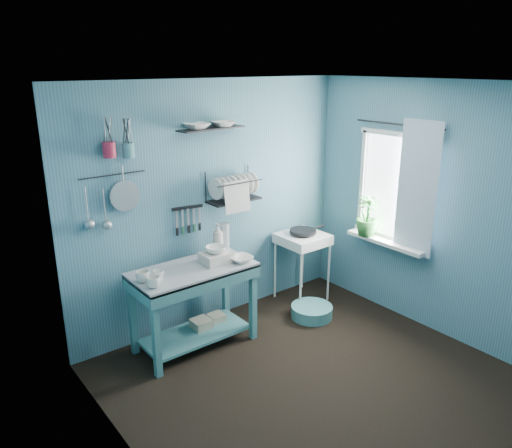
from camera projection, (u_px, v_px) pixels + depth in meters
floor at (311, 379)px, 4.37m from camera, size 3.20×3.20×0.00m
ceiling at (323, 83)px, 3.59m from camera, size 3.20×3.20×0.00m
wall_back at (213, 205)px, 5.11m from camera, size 3.20×0.00×3.20m
wall_front at (501, 317)px, 2.86m from camera, size 3.20×0.00×3.20m
wall_left at (129, 301)px, 3.04m from camera, size 0.00×3.00×3.00m
wall_right at (433, 210)px, 4.92m from camera, size 0.00×3.00×3.00m
work_counter at (194, 307)px, 4.77m from camera, size 1.18×0.63×0.82m
mug_left at (153, 282)px, 4.23m from camera, size 0.12×0.12×0.10m
mug_mid at (159, 276)px, 4.36m from camera, size 0.14×0.14×0.09m
mug_right at (143, 277)px, 4.33m from camera, size 0.17×0.17×0.10m
wash_tub at (216, 257)px, 4.76m from camera, size 0.28×0.22×0.10m
tub_bowl at (216, 250)px, 4.73m from camera, size 0.19×0.19×0.06m
soap_bottle at (218, 238)px, 4.99m from camera, size 0.11×0.12×0.30m
water_bottle at (225, 236)px, 5.07m from camera, size 0.09×0.09×0.28m
counter_bowl at (241, 259)px, 4.78m from camera, size 0.22×0.22×0.05m
hotplate_stand at (302, 267)px, 5.74m from camera, size 0.58×0.58×0.79m
frying_pan at (303, 231)px, 5.61m from camera, size 0.30×0.30×0.03m
knife_strip at (187, 208)px, 4.88m from camera, size 0.32×0.07×0.03m
dish_rack at (234, 186)px, 5.04m from camera, size 0.57×0.30×0.32m
upper_shelf at (211, 129)px, 4.75m from camera, size 0.71×0.24×0.01m
shelf_bowl_left at (197, 133)px, 4.67m from camera, size 0.25×0.25×0.06m
shelf_bowl_right at (223, 124)px, 4.82m from camera, size 0.25×0.25×0.05m
utensil_cup_magenta at (109, 150)px, 4.20m from camera, size 0.11×0.11×0.13m
utensil_cup_teal at (128, 150)px, 4.31m from camera, size 0.11×0.11×0.13m
colander at (125, 196)px, 4.42m from camera, size 0.28×0.03×0.28m
ladle_outer at (87, 204)px, 4.24m from camera, size 0.01×0.01×0.30m
ladle_inner at (104, 206)px, 4.34m from camera, size 0.01×0.01×0.30m
hook_rail at (113, 175)px, 4.33m from camera, size 0.60×0.01×0.01m
window_glass at (395, 187)px, 5.20m from camera, size 0.00×1.10×1.10m
windowsill at (386, 242)px, 5.33m from camera, size 0.16×0.95×0.04m
curtain at (417, 189)px, 4.92m from camera, size 0.00×1.35×1.35m
curtain_rod at (398, 124)px, 4.97m from camera, size 0.02×1.05×0.02m
potted_plant at (367, 216)px, 5.42m from camera, size 0.29×0.29×0.44m
storage_tin_large at (201, 329)px, 4.96m from camera, size 0.18×0.18×0.22m
storage_tin_small at (217, 323)px, 5.10m from camera, size 0.15×0.15×0.20m
floor_basin at (312, 311)px, 5.41m from camera, size 0.45×0.45×0.13m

